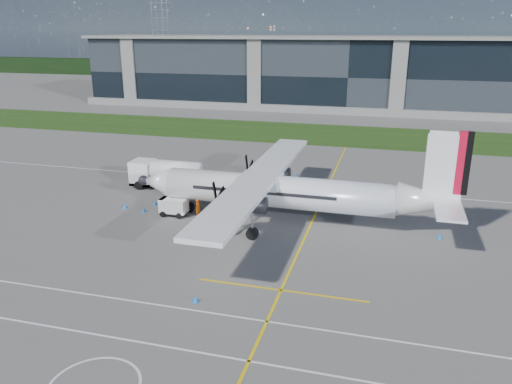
{
  "coord_description": "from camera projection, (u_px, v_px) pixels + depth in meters",
  "views": [
    {
      "loc": [
        9.4,
        -35.93,
        17.2
      ],
      "look_at": [
        -2.24,
        6.59,
        2.7
      ],
      "focal_mm": 35.0,
      "sensor_mm": 36.0,
      "label": 1
    }
  ],
  "objects": [
    {
      "name": "terminal_building",
      "position": [
        352.0,
        74.0,
        111.6
      ],
      "size": [
        120.0,
        20.0,
        15.0
      ],
      "primitive_type": "cube",
      "color": "black",
      "rests_on": "ground"
    },
    {
      "name": "safety_cone_fwd",
      "position": [
        124.0,
        206.0,
        50.05
      ],
      "size": [
        0.36,
        0.36,
        0.5
      ],
      "primitive_type": "cone",
      "color": "blue",
      "rests_on": "ground"
    },
    {
      "name": "safety_cone_portwing",
      "position": [
        195.0,
        299.0,
        32.86
      ],
      "size": [
        0.36,
        0.36,
        0.5
      ],
      "primitive_type": "cone",
      "color": "blue",
      "rests_on": "ground"
    },
    {
      "name": "safety_cone_tail",
      "position": [
        440.0,
        236.0,
        42.81
      ],
      "size": [
        0.36,
        0.36,
        0.5
      ],
      "primitive_type": "cone",
      "color": "blue",
      "rests_on": "ground"
    },
    {
      "name": "turboprop_aircraft",
      "position": [
        290.0,
        174.0,
        45.06
      ],
      "size": [
        30.01,
        31.12,
        9.34
      ],
      "primitive_type": null,
      "color": "white",
      "rests_on": "ground"
    },
    {
      "name": "fuel_tanker_truck",
      "position": [
        162.0,
        174.0,
        55.99
      ],
      "size": [
        8.68,
        2.82,
        3.26
      ],
      "primitive_type": null,
      "color": "white",
      "rests_on": "ground"
    },
    {
      "name": "grass_strip",
      "position": [
        333.0,
        135.0,
        84.62
      ],
      "size": [
        400.0,
        18.0,
        0.04
      ],
      "primitive_type": "cube",
      "color": "#1F3D10",
      "rests_on": "ground"
    },
    {
      "name": "baggage_tug",
      "position": [
        174.0,
        207.0,
        47.99
      ],
      "size": [
        2.75,
        1.65,
        1.65
      ],
      "primitive_type": null,
      "color": "white",
      "rests_on": "ground"
    },
    {
      "name": "safety_cone_nose_stbd",
      "position": [
        155.0,
        202.0,
        51.03
      ],
      "size": [
        0.36,
        0.36,
        0.5
      ],
      "primitive_type": "cone",
      "color": "blue",
      "rests_on": "ground"
    },
    {
      "name": "ground_crew_person",
      "position": [
        198.0,
        206.0,
        47.59
      ],
      "size": [
        0.78,
        0.95,
        2.03
      ],
      "primitive_type": "imported",
      "rotation": [
        0.0,
        0.0,
        1.32
      ],
      "color": "#F25907",
      "rests_on": "ground"
    },
    {
      "name": "tree_line",
      "position": [
        367.0,
        73.0,
        167.98
      ],
      "size": [
        400.0,
        6.0,
        6.0
      ],
      "primitive_type": "cube",
      "color": "black",
      "rests_on": "ground"
    },
    {
      "name": "pylon_west",
      "position": [
        161.0,
        34.0,
        193.46
      ],
      "size": [
        9.0,
        4.6,
        30.0
      ],
      "primitive_type": null,
      "color": "gray",
      "rests_on": "ground"
    },
    {
      "name": "yellow_taxiway_centerline",
      "position": [
        316.0,
        212.0,
        49.06
      ],
      "size": [
        0.2,
        70.0,
        0.01
      ],
      "primitive_type": "cube",
      "color": "yellow",
      "rests_on": "ground"
    },
    {
      "name": "safety_cone_nose_port",
      "position": [
        144.0,
        209.0,
        49.02
      ],
      "size": [
        0.36,
        0.36,
        0.5
      ],
      "primitive_type": "cone",
      "color": "blue",
      "rests_on": "ground"
    },
    {
      "name": "safety_cone_stbdwing",
      "position": [
        297.0,
        175.0,
        60.57
      ],
      "size": [
        0.36,
        0.36,
        0.5
      ],
      "primitive_type": "cone",
      "color": "blue",
      "rests_on": "ground"
    },
    {
      "name": "ground",
      "position": [
        327.0,
        145.0,
        77.3
      ],
      "size": [
        400.0,
        400.0,
        0.0
      ],
      "primitive_type": "plane",
      "color": "#5E5C59",
      "rests_on": "ground"
    },
    {
      "name": "white_lane_line",
      "position": [
        197.0,
        352.0,
        27.82
      ],
      "size": [
        90.0,
        0.15,
        0.01
      ],
      "primitive_type": "cube",
      "color": "white",
      "rests_on": "ground"
    }
  ]
}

